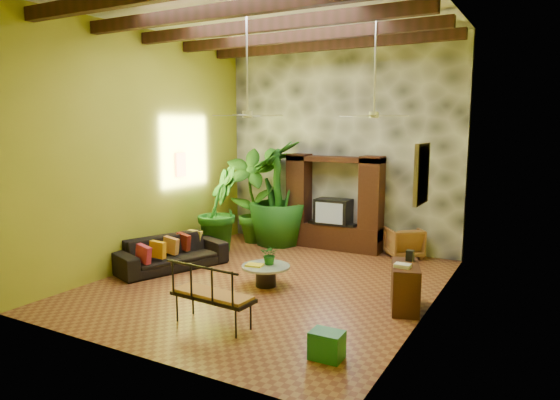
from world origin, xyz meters
The scene contains 23 objects.
ground centered at (0.00, 0.00, 0.00)m, with size 7.00×7.00×0.00m, color brown.
ceiling centered at (0.00, 0.00, 5.00)m, with size 6.00×7.00×0.02m, color silver.
back_wall centered at (0.00, 3.50, 2.50)m, with size 6.00×0.02×5.00m, color #989E23.
left_wall centered at (-3.00, 0.00, 2.50)m, with size 0.02×7.00×5.00m, color #989E23.
right_wall centered at (3.00, 0.00, 2.50)m, with size 0.02×7.00×5.00m, color #989E23.
stone_accent_wall centered at (0.00, 3.44, 2.50)m, with size 5.98×0.10×4.98m, color #3E4147.
ceiling_beams centered at (0.00, 0.00, 4.78)m, with size 5.95×5.36×0.22m.
entertainment_center centered at (0.00, 3.14, 0.97)m, with size 2.40×0.55×2.30m.
ceiling_fan_front centered at (-0.20, -0.40, 3.40)m, with size 1.28×1.28×1.86m.
ceiling_fan_back centered at (1.60, 1.20, 3.40)m, with size 1.28×1.28×1.86m.
wall_art_mask centered at (-2.96, 1.00, 2.10)m, with size 0.06×0.32×0.55m, color #BC8916.
wall_art_painting centered at (2.96, -0.60, 2.30)m, with size 0.06×0.70×0.90m, color #245E86.
sofa centered at (-2.30, -0.16, 0.34)m, with size 2.33×0.91×0.68m, color black.
wicker_armchair centered at (1.75, 3.15, 0.34)m, with size 0.74×0.76×0.69m, color brown.
tall_plant_a centered at (-2.11, 2.71, 1.21)m, with size 1.27×0.86×2.41m, color #276019.
tall_plant_b centered at (-2.31, 1.53, 1.02)m, with size 1.12×0.90×2.04m, color #1A5B18.
tall_plant_c centered at (-1.40, 2.83, 1.32)m, with size 1.47×1.47×2.63m, color #1C5716.
coffee_table centered at (0.05, -0.20, 0.26)m, with size 0.91×0.91×0.40m.
centerpiece_plant centered at (0.08, -0.09, 0.59)m, with size 0.35×0.30×0.39m, color #165617.
yellow_tray centered at (-0.12, -0.33, 0.42)m, with size 0.31×0.22×0.03m, color yellow.
iron_bench centered at (0.30, -2.27, 0.55)m, with size 1.37×0.57×0.57m.
side_console centered at (2.65, -0.10, 0.38)m, with size 0.43×0.95×0.76m, color #3C2413.
green_bin centered at (2.25, -2.36, 0.18)m, with size 0.42×0.32×0.37m, color #1E7023.
Camera 1 is at (4.68, -7.99, 3.01)m, focal length 32.00 mm.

